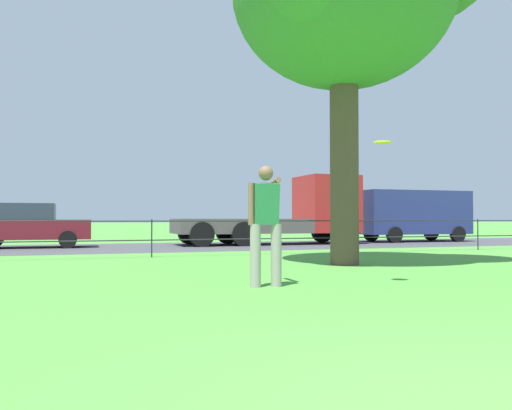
% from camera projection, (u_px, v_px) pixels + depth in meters
% --- Properties ---
extents(street_strip, '(80.00, 6.64, 0.01)m').
position_uv_depth(street_strip, '(129.00, 247.00, 19.14)').
color(street_strip, '#424247').
rests_on(street_strip, ground).
extents(park_fence, '(31.79, 0.04, 1.00)m').
position_uv_depth(park_fence, '(152.00, 232.00, 14.28)').
color(park_fence, '#232328').
rests_on(park_fence, ground).
extents(person_thrower, '(0.56, 0.76, 1.80)m').
position_uv_depth(person_thrower, '(266.00, 221.00, 8.11)').
color(person_thrower, gray).
rests_on(person_thrower, ground).
extents(frisbee, '(0.35, 0.35, 0.03)m').
position_uv_depth(frisbee, '(383.00, 142.00, 8.37)').
color(frisbee, yellow).
extents(car_maroon_far_left, '(4.04, 1.89, 1.54)m').
position_uv_depth(car_maroon_far_left, '(29.00, 225.00, 18.98)').
color(car_maroon_far_left, maroon).
rests_on(car_maroon_far_left, ground).
extents(flatbed_truck_right, '(7.33, 2.50, 2.75)m').
position_uv_depth(flatbed_truck_right, '(293.00, 214.00, 21.89)').
color(flatbed_truck_right, '#B22323').
rests_on(flatbed_truck_right, ground).
extents(panel_van_far_right, '(5.03, 2.16, 2.24)m').
position_uv_depth(panel_van_far_right, '(412.00, 213.00, 24.26)').
color(panel_van_far_right, navy).
rests_on(panel_van_far_right, ground).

